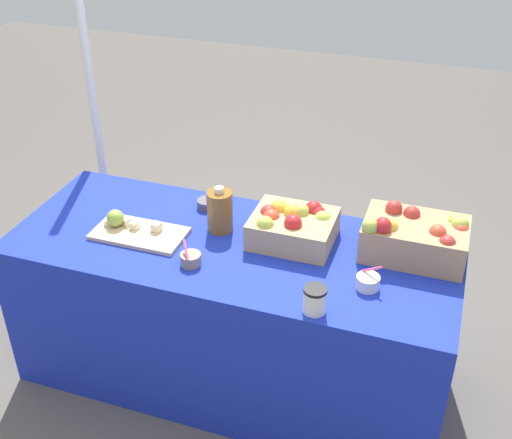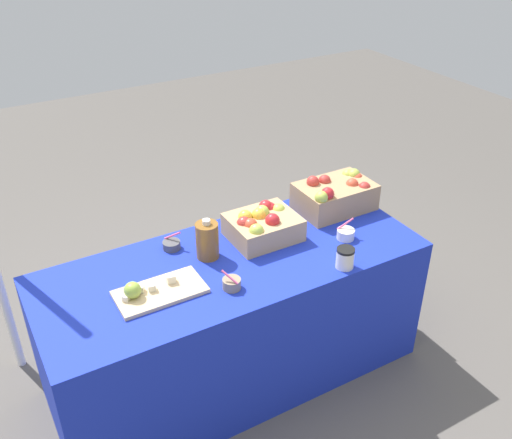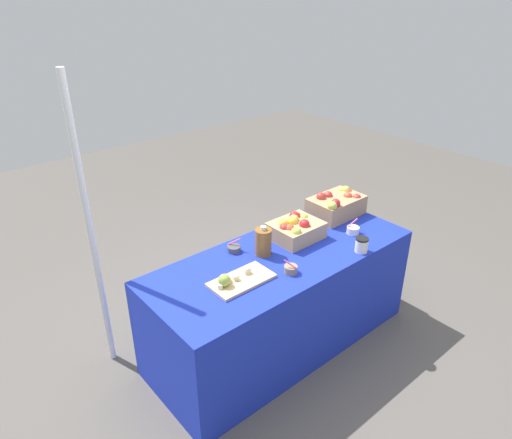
# 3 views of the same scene
# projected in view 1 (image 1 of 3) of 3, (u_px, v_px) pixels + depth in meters

# --- Properties ---
(ground_plane) EXTENTS (10.00, 10.00, 0.00)m
(ground_plane) POSITION_uv_depth(u_px,v_px,m) (235.00, 371.00, 3.12)
(ground_plane) COLOR #56514C
(table) EXTENTS (1.90, 0.76, 0.74)m
(table) POSITION_uv_depth(u_px,v_px,m) (234.00, 311.00, 2.92)
(table) COLOR #192DB7
(table) RESTS_ON ground_plane
(apple_crate_left) EXTENTS (0.41, 0.28, 0.20)m
(apple_crate_left) POSITION_uv_depth(u_px,v_px,m) (415.00, 237.00, 2.61)
(apple_crate_left) COLOR tan
(apple_crate_left) RESTS_ON table
(apple_crate_middle) EXTENTS (0.34, 0.29, 0.16)m
(apple_crate_middle) POSITION_uv_depth(u_px,v_px,m) (293.00, 225.00, 2.71)
(apple_crate_middle) COLOR tan
(apple_crate_middle) RESTS_ON table
(cutting_board_front) EXTENTS (0.40, 0.21, 0.09)m
(cutting_board_front) POSITION_uv_depth(u_px,v_px,m) (134.00, 230.00, 2.78)
(cutting_board_front) COLOR #D1B284
(cutting_board_front) RESTS_ON table
(sample_bowl_near) EXTENTS (0.09, 0.09, 0.11)m
(sample_bowl_near) POSITION_uv_depth(u_px,v_px,m) (368.00, 282.00, 2.46)
(sample_bowl_near) COLOR silver
(sample_bowl_near) RESTS_ON table
(sample_bowl_mid) EXTENTS (0.08, 0.09, 0.10)m
(sample_bowl_mid) POSITION_uv_depth(u_px,v_px,m) (191.00, 259.00, 2.59)
(sample_bowl_mid) COLOR gray
(sample_bowl_mid) RESTS_ON table
(sample_bowl_far) EXTENTS (0.09, 0.09, 0.10)m
(sample_bowl_far) POSITION_uv_depth(u_px,v_px,m) (207.00, 203.00, 2.97)
(sample_bowl_far) COLOR #4C4C51
(sample_bowl_far) RESTS_ON table
(cider_jug) EXTENTS (0.11, 0.11, 0.21)m
(cider_jug) POSITION_uv_depth(u_px,v_px,m) (220.00, 211.00, 2.77)
(cider_jug) COLOR brown
(cider_jug) RESTS_ON table
(coffee_cup) EXTENTS (0.09, 0.09, 0.10)m
(coffee_cup) POSITION_uv_depth(u_px,v_px,m) (315.00, 300.00, 2.33)
(coffee_cup) COLOR silver
(coffee_cup) RESTS_ON table
(tent_pole) EXTENTS (0.04, 0.04, 1.98)m
(tent_pole) POSITION_uv_depth(u_px,v_px,m) (94.00, 105.00, 3.38)
(tent_pole) COLOR white
(tent_pole) RESTS_ON ground_plane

